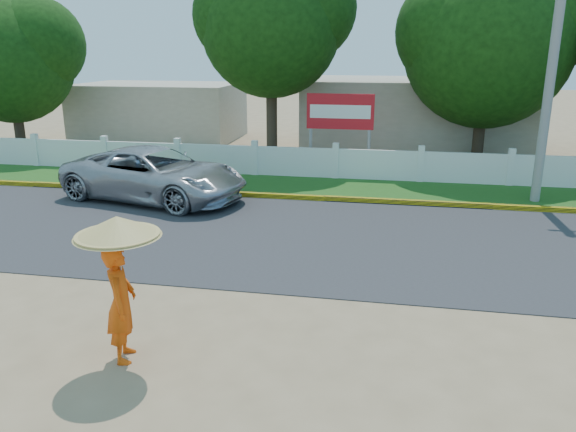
# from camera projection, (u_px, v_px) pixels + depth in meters

# --- Properties ---
(ground) EXTENTS (120.00, 120.00, 0.00)m
(ground) POSITION_uv_depth(u_px,v_px,m) (267.00, 319.00, 9.89)
(ground) COLOR #9E8460
(ground) RESTS_ON ground
(road) EXTENTS (60.00, 7.00, 0.02)m
(road) POSITION_uv_depth(u_px,v_px,m) (307.00, 237.00, 14.12)
(road) COLOR #38383A
(road) RESTS_ON ground
(grass_verge) EXTENTS (60.00, 3.50, 0.03)m
(grass_verge) POSITION_uv_depth(u_px,v_px,m) (330.00, 188.00, 19.06)
(grass_verge) COLOR #2D601E
(grass_verge) RESTS_ON ground
(curb) EXTENTS (40.00, 0.18, 0.16)m
(curb) POSITION_uv_depth(u_px,v_px,m) (324.00, 198.00, 17.44)
(curb) COLOR yellow
(curb) RESTS_ON ground
(fence) EXTENTS (40.00, 0.10, 1.10)m
(fence) POSITION_uv_depth(u_px,v_px,m) (335.00, 164.00, 20.27)
(fence) COLOR silver
(fence) RESTS_ON ground
(building_near) EXTENTS (10.00, 6.00, 3.20)m
(building_near) POSITION_uv_depth(u_px,v_px,m) (417.00, 115.00, 25.82)
(building_near) COLOR #B7AD99
(building_near) RESTS_ON ground
(building_far) EXTENTS (8.00, 5.00, 2.80)m
(building_far) POSITION_uv_depth(u_px,v_px,m) (160.00, 111.00, 29.14)
(building_far) COLOR #B7AD99
(building_far) RESTS_ON ground
(utility_pole) EXTENTS (0.28, 0.28, 7.04)m
(utility_pole) POSITION_uv_depth(u_px,v_px,m) (550.00, 85.00, 16.36)
(utility_pole) COLOR gray
(utility_pole) RESTS_ON ground
(vehicle) EXTENTS (6.32, 4.02, 1.62)m
(vehicle) POSITION_uv_depth(u_px,v_px,m) (155.00, 174.00, 17.38)
(vehicle) COLOR #A6A7AE
(vehicle) RESTS_ON ground
(monk_with_parasol) EXTENTS (1.26, 1.26, 2.28)m
(monk_with_parasol) POSITION_uv_depth(u_px,v_px,m) (119.00, 268.00, 8.21)
(monk_with_parasol) COLOR #DF4C0B
(monk_with_parasol) RESTS_ON ground
(billboard) EXTENTS (2.50, 0.13, 2.95)m
(billboard) POSITION_uv_depth(u_px,v_px,m) (340.00, 116.00, 20.83)
(billboard) COLOR gray
(billboard) RESTS_ON ground
(tree_row) EXTENTS (36.54, 7.61, 9.23)m
(tree_row) POSITION_uv_depth(u_px,v_px,m) (477.00, 35.00, 20.76)
(tree_row) COLOR #473828
(tree_row) RESTS_ON ground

